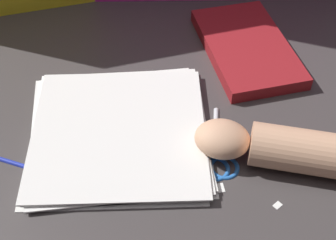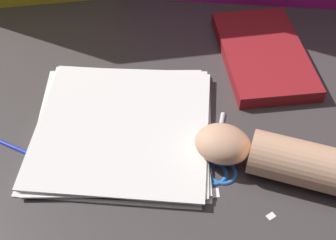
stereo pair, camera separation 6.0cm
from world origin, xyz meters
The scene contains 7 objects.
ground_plane centered at (0.00, 0.00, 0.00)m, with size 6.00×6.00×0.00m, color #3D3838.
paper_stack centered at (-0.05, -0.01, 0.01)m, with size 0.31×0.31×0.02m.
book_closed centered at (0.21, 0.19, 0.01)m, with size 0.20×0.29×0.03m.
scissors centered at (0.11, -0.07, 0.00)m, with size 0.09×0.16×0.01m.
hand_forearm centered at (0.22, -0.09, 0.04)m, with size 0.29×0.14×0.07m.
paper_scrap_near centered at (0.19, -0.17, 0.00)m, with size 0.02×0.02×0.00m.
paper_scrap_mid centered at (0.11, -0.13, 0.00)m, with size 0.02×0.02×0.00m.
Camera 1 is at (-0.00, -0.54, 0.60)m, focal length 50.00 mm.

